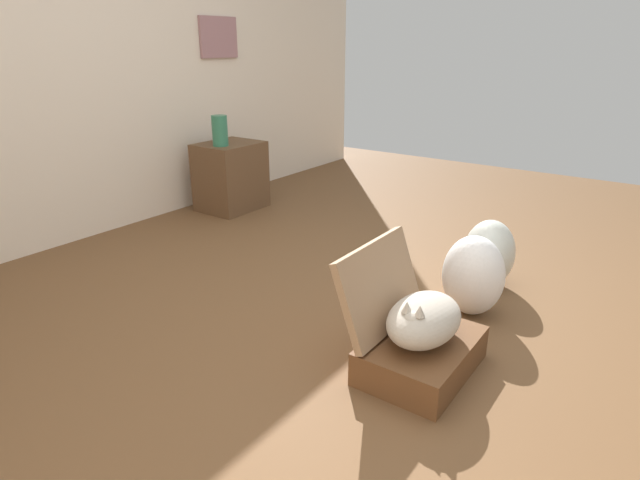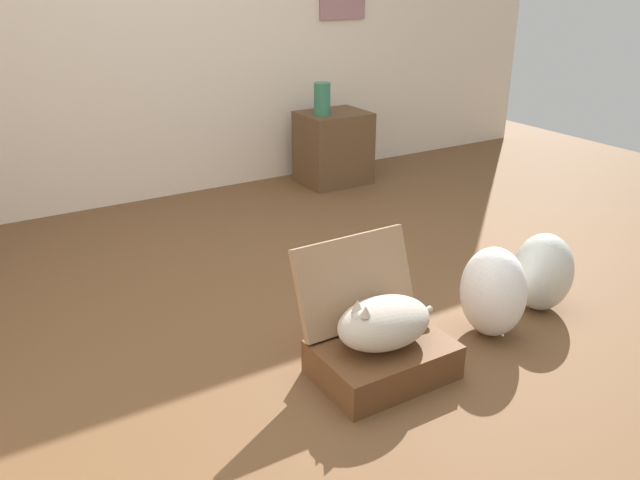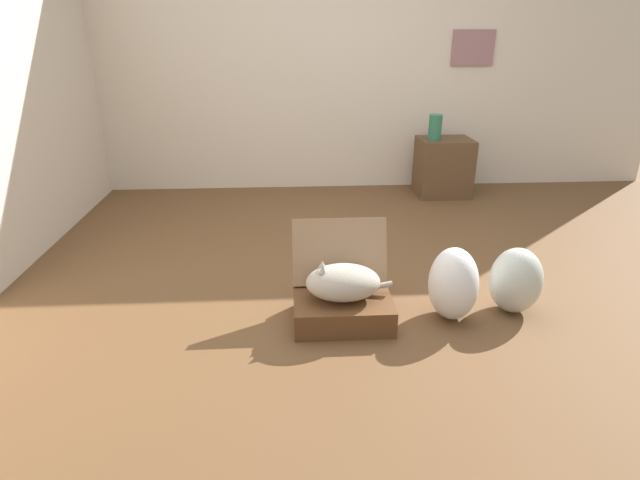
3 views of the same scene
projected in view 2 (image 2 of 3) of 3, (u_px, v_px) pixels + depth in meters
name	position (u px, v px, depth m)	size (l,w,h in m)	color
ground_plane	(372.00, 308.00, 3.17)	(7.68, 7.68, 0.00)	brown
wall_back	(190.00, 10.00, 4.44)	(6.40, 0.15, 2.60)	beige
suitcase_base	(382.00, 359.00, 2.61)	(0.55, 0.39, 0.15)	brown
suitcase_lid	(355.00, 282.00, 2.68)	(0.55, 0.39, 0.04)	#9B7756
cat	(383.00, 323.00, 2.55)	(0.49, 0.28, 0.22)	#B2A899
plastic_bag_white	(493.00, 292.00, 2.87)	(0.27, 0.32, 0.42)	white
plastic_bag_clear	(543.00, 272.00, 3.10)	(0.30, 0.29, 0.39)	silver
side_table	(333.00, 148.00, 4.96)	(0.51, 0.42, 0.56)	brown
vase_tall	(322.00, 99.00, 4.72)	(0.12, 0.12, 0.24)	#2D7051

